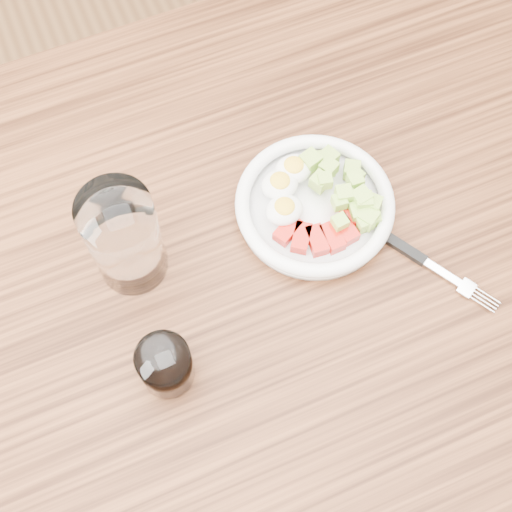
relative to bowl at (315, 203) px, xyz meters
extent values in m
plane|color=brown|center=(-0.09, -0.05, -0.79)|extent=(4.00, 4.00, 0.00)
cube|color=brown|center=(0.56, 0.30, -0.42)|extent=(0.07, 0.07, 0.73)
cube|color=brown|center=(-0.09, -0.05, -0.04)|extent=(1.50, 0.90, 0.04)
cylinder|color=white|center=(0.00, 0.00, -0.01)|extent=(0.20, 0.20, 0.01)
torus|color=white|center=(0.00, 0.00, 0.00)|extent=(0.21, 0.21, 0.02)
cube|color=#B7150B|center=(-0.05, -0.02, 0.00)|extent=(0.04, 0.04, 0.02)
cube|color=#B7150B|center=(-0.04, -0.04, 0.00)|extent=(0.04, 0.04, 0.02)
cube|color=#B7150B|center=(-0.02, -0.05, 0.00)|extent=(0.02, 0.04, 0.02)
cube|color=#B7150B|center=(0.00, -0.05, 0.00)|extent=(0.02, 0.04, 0.02)
cube|color=#B7150B|center=(0.02, -0.05, 0.00)|extent=(0.03, 0.04, 0.02)
cube|color=#B7150B|center=(0.04, -0.04, 0.00)|extent=(0.04, 0.04, 0.02)
cube|color=#B7150B|center=(0.05, -0.02, 0.00)|extent=(0.04, 0.03, 0.02)
ellipsoid|color=white|center=(-0.03, 0.04, 0.01)|extent=(0.05, 0.04, 0.03)
ellipsoid|color=yellow|center=(-0.03, 0.04, 0.02)|extent=(0.03, 0.03, 0.01)
ellipsoid|color=white|center=(-0.01, 0.05, 0.01)|extent=(0.05, 0.04, 0.03)
ellipsoid|color=yellow|center=(-0.01, 0.05, 0.02)|extent=(0.03, 0.03, 0.01)
ellipsoid|color=white|center=(-0.04, 0.00, 0.01)|extent=(0.05, 0.04, 0.03)
ellipsoid|color=yellow|center=(-0.04, 0.00, 0.02)|extent=(0.03, 0.03, 0.01)
cube|color=#A5C74C|center=(0.03, 0.04, 0.01)|extent=(0.03, 0.03, 0.02)
cube|color=#A5C74C|center=(0.06, 0.00, 0.02)|extent=(0.02, 0.02, 0.02)
cube|color=#A5C74C|center=(0.03, 0.05, 0.01)|extent=(0.02, 0.02, 0.02)
cube|color=#A5C74C|center=(0.04, 0.05, 0.01)|extent=(0.03, 0.03, 0.02)
cube|color=#A5C74C|center=(0.02, 0.02, 0.02)|extent=(0.02, 0.02, 0.02)
cube|color=#A5C74C|center=(0.05, -0.03, 0.02)|extent=(0.03, 0.03, 0.02)
cube|color=#A5C74C|center=(0.04, -0.01, 0.01)|extent=(0.02, 0.02, 0.02)
cube|color=#A5C74C|center=(0.03, -0.01, 0.02)|extent=(0.02, 0.02, 0.02)
cube|color=#A5C74C|center=(0.02, -0.02, 0.02)|extent=(0.02, 0.02, 0.02)
cube|color=#A5C74C|center=(0.06, 0.01, 0.01)|extent=(0.02, 0.02, 0.02)
cube|color=#A5C74C|center=(0.05, -0.02, 0.02)|extent=(0.03, 0.03, 0.02)
cube|color=#A5C74C|center=(0.05, -0.05, 0.01)|extent=(0.03, 0.03, 0.02)
cube|color=#A5C74C|center=(0.01, 0.02, 0.01)|extent=(0.03, 0.03, 0.02)
cube|color=#A5C74C|center=(0.02, 0.05, 0.02)|extent=(0.03, 0.03, 0.02)
cube|color=#A5C74C|center=(0.06, 0.02, 0.00)|extent=(0.03, 0.03, 0.02)
cube|color=#A5C74C|center=(0.04, -0.05, 0.01)|extent=(0.02, 0.02, 0.02)
cube|color=#A5C74C|center=(0.01, -0.04, 0.01)|extent=(0.02, 0.02, 0.02)
cube|color=#A5C74C|center=(0.05, -0.01, 0.00)|extent=(0.02, 0.02, 0.02)
cube|color=#A5C74C|center=(0.06, -0.05, 0.00)|extent=(0.02, 0.02, 0.02)
cube|color=#A5C74C|center=(0.04, -0.04, 0.01)|extent=(0.03, 0.03, 0.02)
cube|color=#A5C74C|center=(0.03, 0.04, 0.01)|extent=(0.02, 0.02, 0.02)
cube|color=#A5C74C|center=(0.06, -0.04, 0.02)|extent=(0.03, 0.03, 0.02)
cube|color=black|center=(0.07, -0.08, -0.01)|extent=(0.06, 0.09, 0.01)
cube|color=silver|center=(0.11, -0.15, -0.01)|extent=(0.04, 0.05, 0.00)
cube|color=silver|center=(0.13, -0.18, -0.01)|extent=(0.03, 0.03, 0.00)
cylinder|color=silver|center=(0.14, -0.20, -0.01)|extent=(0.02, 0.03, 0.00)
cylinder|color=silver|center=(0.14, -0.20, -0.01)|extent=(0.02, 0.03, 0.00)
cylinder|color=silver|center=(0.14, -0.20, -0.01)|extent=(0.02, 0.03, 0.00)
cylinder|color=silver|center=(0.15, -0.20, -0.01)|extent=(0.02, 0.03, 0.00)
cylinder|color=white|center=(-0.25, 0.02, 0.06)|extent=(0.09, 0.09, 0.16)
cylinder|color=white|center=(-0.25, -0.13, 0.02)|extent=(0.06, 0.06, 0.07)
cylinder|color=black|center=(-0.25, -0.13, 0.02)|extent=(0.06, 0.06, 0.06)
camera|label=1|loc=(-0.24, -0.37, 0.82)|focal=50.00mm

